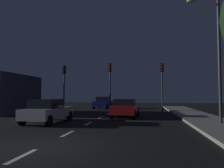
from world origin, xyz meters
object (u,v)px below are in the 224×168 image
object	(u,v)px
traffic_signal_left	(64,79)
traffic_signal_right	(162,78)
car_adjacent_lane	(48,111)
traffic_signal_center	(110,78)
car_stopped_ahead	(125,108)
car_oncoming_far	(103,103)
street_lamp_right	(214,47)

from	to	relation	value
traffic_signal_left	traffic_signal_right	xyz separation A→B (m)	(10.57, 0.00, 0.03)
traffic_signal_right	car_adjacent_lane	xyz separation A→B (m)	(-7.87, -10.03, -2.77)
traffic_signal_right	traffic_signal_center	bearing A→B (deg)	180.00
car_stopped_ahead	car_adjacent_lane	bearing A→B (deg)	-137.66
traffic_signal_left	car_oncoming_far	size ratio (longest dim) A/B	1.25
car_oncoming_far	car_adjacent_lane	bearing A→B (deg)	-92.32
car_stopped_ahead	street_lamp_right	world-z (taller)	street_lamp_right
traffic_signal_left	traffic_signal_right	distance (m)	10.57
car_adjacent_lane	car_oncoming_far	distance (m)	15.61
traffic_signal_left	traffic_signal_center	world-z (taller)	traffic_signal_center
car_stopped_ahead	car_oncoming_far	xyz separation A→B (m)	(-3.94, 11.43, 0.03)
traffic_signal_left	car_stopped_ahead	distance (m)	9.73
car_oncoming_far	street_lamp_right	world-z (taller)	street_lamp_right
traffic_signal_right	street_lamp_right	distance (m)	10.09
traffic_signal_right	car_adjacent_lane	size ratio (longest dim) A/B	1.16
car_stopped_ahead	car_adjacent_lane	size ratio (longest dim) A/B	0.91
traffic_signal_left	car_adjacent_lane	world-z (taller)	traffic_signal_left
traffic_signal_left	traffic_signal_right	size ratio (longest dim) A/B	0.99
traffic_signal_center	traffic_signal_right	size ratio (longest dim) A/B	1.02
traffic_signal_center	car_adjacent_lane	bearing A→B (deg)	-103.51
traffic_signal_right	car_adjacent_lane	distance (m)	13.04
traffic_signal_center	car_stopped_ahead	xyz separation A→B (m)	(2.16, -5.86, -2.85)
street_lamp_right	car_adjacent_lane	bearing A→B (deg)	-178.56
traffic_signal_left	traffic_signal_right	world-z (taller)	traffic_signal_right
car_stopped_ahead	street_lamp_right	distance (m)	7.82
traffic_signal_left	car_oncoming_far	distance (m)	7.04
traffic_signal_center	car_oncoming_far	xyz separation A→B (m)	(-1.78, 5.57, -2.81)
traffic_signal_right	traffic_signal_left	bearing A→B (deg)	-180.00
traffic_signal_right	car_stopped_ahead	world-z (taller)	traffic_signal_right
traffic_signal_right	car_oncoming_far	bearing A→B (deg)	142.42
traffic_signal_center	traffic_signal_right	bearing A→B (deg)	-0.00
traffic_signal_left	car_stopped_ahead	size ratio (longest dim) A/B	1.26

